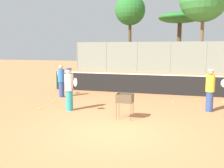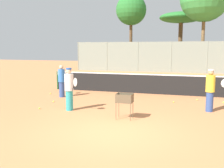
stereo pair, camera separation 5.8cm
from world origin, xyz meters
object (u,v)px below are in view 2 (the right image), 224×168
at_px(player_white_outfit, 69,89).
at_px(player_red_cap, 210,90).
at_px(parked_car, 194,64).
at_px(player_yellow_shirt, 62,81).
at_px(ball_cart, 125,100).
at_px(tennis_net, 150,84).

distance_m(player_white_outfit, player_red_cap, 5.44).
bearing_deg(player_white_outfit, parked_car, 115.80).
bearing_deg(player_red_cap, player_white_outfit, -145.02).
bearing_deg(player_yellow_shirt, player_red_cap, -143.97).
distance_m(player_red_cap, parked_car, 20.73).
relative_size(ball_cart, parked_car, 0.21).
xyz_separation_m(ball_cart, parked_car, (2.28, 22.73, 0.00)).
bearing_deg(parked_car, player_red_cap, -88.37).
distance_m(player_yellow_shirt, parked_car, 20.65).
relative_size(tennis_net, player_red_cap, 6.85).
bearing_deg(player_yellow_shirt, player_white_outfit, 168.65).
height_order(player_white_outfit, player_red_cap, player_white_outfit).
xyz_separation_m(tennis_net, ball_cart, (-0.04, -5.29, 0.10)).
bearing_deg(player_red_cap, ball_cart, -125.23).
xyz_separation_m(tennis_net, player_yellow_shirt, (-4.09, -2.22, 0.27)).
bearing_deg(player_white_outfit, player_red_cap, 52.87).
bearing_deg(parked_car, player_white_outfit, -101.88).
height_order(tennis_net, player_red_cap, player_red_cap).
xyz_separation_m(player_red_cap, ball_cart, (-2.87, -2.01, -0.19)).
bearing_deg(ball_cart, tennis_net, 89.60).
xyz_separation_m(tennis_net, player_white_outfit, (-2.42, -4.71, 0.31)).
xyz_separation_m(player_white_outfit, ball_cart, (2.38, -0.58, -0.21)).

